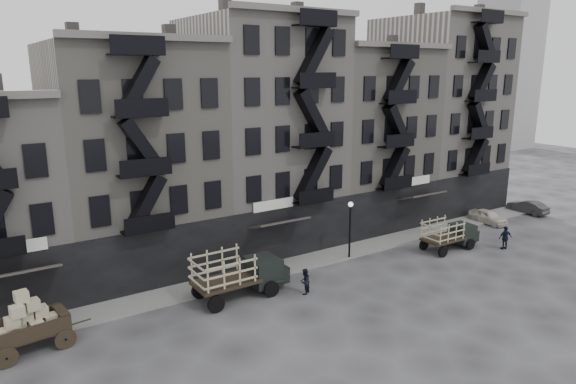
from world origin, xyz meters
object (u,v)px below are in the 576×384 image
wagon (26,318)px  stake_truck_east (450,232)px  policeman (505,238)px  car_far (528,207)px  car_east (488,217)px  stake_truck_west (238,271)px  pedestrian_mid (305,281)px

wagon → stake_truck_east: 28.83m
policeman → car_far: bearing=-137.2°
wagon → stake_truck_east: size_ratio=0.79×
stake_truck_east → policeman: (3.60, -2.31, -0.48)m
wagon → car_east: (37.10, 1.02, -1.16)m
policeman → car_east: bearing=-115.7°
stake_truck_west → pedestrian_mid: (3.56, -1.86, -0.87)m
wagon → stake_truck_east: bearing=-10.2°
stake_truck_east → pedestrian_mid: 13.80m
stake_truck_west → car_east: stake_truck_west is taller
car_east → car_far: 6.00m
car_east → car_far: size_ratio=0.95×
stake_truck_east → car_far: (14.32, 2.60, -0.77)m
car_far → pedestrian_mid: size_ratio=2.33×
stake_truck_east → stake_truck_west: bearing=176.4°
stake_truck_east → wagon: bearing=177.9°
stake_truck_east → pedestrian_mid: bearing=-177.0°
car_east → policeman: size_ratio=1.97×
car_east → pedestrian_mid: (-22.10, -3.07, 0.20)m
stake_truck_east → car_far: stake_truck_east is taller
wagon → stake_truck_east: wagon is taller
wagon → pedestrian_mid: 15.17m
wagon → pedestrian_mid: wagon is taller
car_far → pedestrian_mid: bearing=5.4°
car_east → wagon: bearing=-175.2°
stake_truck_west → policeman: (20.94, -3.70, -0.77)m
stake_truck_west → car_east: size_ratio=1.64×
stake_truck_east → car_east: (8.32, 2.60, -0.78)m
policeman → pedestrian_mid: bearing=12.2°
stake_truck_west → wagon: bearing=178.5°
car_east → policeman: 6.82m
wagon → stake_truck_west: wagon is taller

